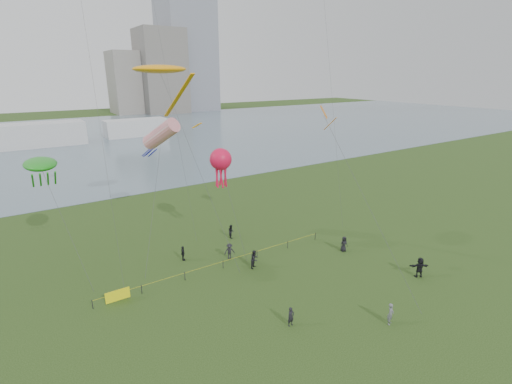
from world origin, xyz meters
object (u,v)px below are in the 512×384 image
fence (163,282)px  kite_octopus (221,160)px  kite_stingray (160,70)px  kite_flyer (391,314)px

fence → kite_octopus: size_ratio=2.17×
fence → kite_octopus: kite_octopus is taller
kite_stingray → kite_octopus: kite_stingray is taller
fence → kite_flyer: bearing=-48.6°
kite_stingray → kite_octopus: 10.39m
kite_flyer → kite_stingray: bearing=85.7°
kite_octopus → kite_flyer: bearing=-53.3°
fence → kite_stingray: kite_stingray is taller
kite_stingray → kite_octopus: (4.35, -3.61, -8.71)m
fence → kite_flyer: (12.73, -14.43, 0.32)m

